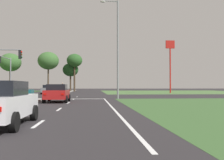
{
  "coord_description": "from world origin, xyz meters",
  "views": [
    {
      "loc": [
        5.54,
        -5.26,
        1.44
      ],
      "look_at": [
        8.3,
        30.63,
        2.28
      ],
      "focal_mm": 40.74,
      "sensor_mm": 36.0,
      "label": 1
    }
  ],
  "objects_px": {
    "treeline_second": "(10,63)",
    "pedestrian_at_median": "(63,87)",
    "treeline_third": "(48,61)",
    "fastfood_pole_sign": "(170,54)",
    "car_teal_fourth": "(15,91)",
    "treeline_fifth": "(71,70)",
    "car_red_near": "(57,93)",
    "street_lamp_second": "(117,45)",
    "car_grey_second": "(48,89)",
    "treeline_fourth": "(75,61)",
    "traffic_signal_far_left": "(7,68)",
    "car_white_third": "(1,103)"
  },
  "relations": [
    {
      "from": "fastfood_pole_sign",
      "to": "treeline_third",
      "type": "height_order",
      "value": "fastfood_pole_sign"
    },
    {
      "from": "fastfood_pole_sign",
      "to": "treeline_fifth",
      "type": "height_order",
      "value": "fastfood_pole_sign"
    },
    {
      "from": "car_white_third",
      "to": "fastfood_pole_sign",
      "type": "bearing_deg",
      "value": 65.01
    },
    {
      "from": "car_grey_second",
      "to": "car_teal_fourth",
      "type": "xyz_separation_m",
      "value": [
        -2.56,
        -10.49,
        -0.07
      ]
    },
    {
      "from": "car_white_third",
      "to": "pedestrian_at_median",
      "type": "bearing_deg",
      "value": 93.23
    },
    {
      "from": "treeline_third",
      "to": "treeline_fourth",
      "type": "distance_m",
      "value": 6.76
    },
    {
      "from": "fastfood_pole_sign",
      "to": "treeline_second",
      "type": "height_order",
      "value": "fastfood_pole_sign"
    },
    {
      "from": "car_grey_second",
      "to": "treeline_second",
      "type": "xyz_separation_m",
      "value": [
        -12.94,
        20.28,
        6.53
      ]
    },
    {
      "from": "street_lamp_second",
      "to": "treeline_fourth",
      "type": "xyz_separation_m",
      "value": [
        -7.28,
        37.92,
        1.91
      ]
    },
    {
      "from": "car_white_third",
      "to": "treeline_fifth",
      "type": "distance_m",
      "value": 58.35
    },
    {
      "from": "traffic_signal_far_left",
      "to": "treeline_fifth",
      "type": "distance_m",
      "value": 28.56
    },
    {
      "from": "car_teal_fourth",
      "to": "traffic_signal_far_left",
      "type": "distance_m",
      "value": 6.59
    },
    {
      "from": "car_white_third",
      "to": "treeline_second",
      "type": "relative_size",
      "value": 0.44
    },
    {
      "from": "car_white_third",
      "to": "street_lamp_second",
      "type": "height_order",
      "value": "street_lamp_second"
    },
    {
      "from": "car_teal_fourth",
      "to": "treeline_fifth",
      "type": "bearing_deg",
      "value": 171.99
    },
    {
      "from": "pedestrian_at_median",
      "to": "fastfood_pole_sign",
      "type": "height_order",
      "value": "fastfood_pole_sign"
    },
    {
      "from": "car_red_near",
      "to": "treeline_fourth",
      "type": "relative_size",
      "value": 0.43
    },
    {
      "from": "treeline_third",
      "to": "treeline_fifth",
      "type": "bearing_deg",
      "value": 42.19
    },
    {
      "from": "treeline_fourth",
      "to": "car_teal_fourth",
      "type": "bearing_deg",
      "value": -100.58
    },
    {
      "from": "treeline_second",
      "to": "treeline_fifth",
      "type": "relative_size",
      "value": 1.3
    },
    {
      "from": "car_grey_second",
      "to": "car_teal_fourth",
      "type": "bearing_deg",
      "value": 76.29
    },
    {
      "from": "street_lamp_second",
      "to": "treeline_third",
      "type": "height_order",
      "value": "street_lamp_second"
    },
    {
      "from": "fastfood_pole_sign",
      "to": "car_white_third",
      "type": "bearing_deg",
      "value": -114.99
    },
    {
      "from": "car_red_near",
      "to": "traffic_signal_far_left",
      "type": "bearing_deg",
      "value": 120.39
    },
    {
      "from": "car_red_near",
      "to": "street_lamp_second",
      "type": "relative_size",
      "value": 0.39
    },
    {
      "from": "car_white_third",
      "to": "treeline_fourth",
      "type": "distance_m",
      "value": 56.75
    },
    {
      "from": "traffic_signal_far_left",
      "to": "treeline_third",
      "type": "relative_size",
      "value": 0.61
    },
    {
      "from": "treeline_third",
      "to": "car_grey_second",
      "type": "bearing_deg",
      "value": -80.23
    },
    {
      "from": "traffic_signal_far_left",
      "to": "pedestrian_at_median",
      "type": "relative_size",
      "value": 3.16
    },
    {
      "from": "car_red_near",
      "to": "pedestrian_at_median",
      "type": "distance_m",
      "value": 23.86
    },
    {
      "from": "street_lamp_second",
      "to": "car_grey_second",
      "type": "bearing_deg",
      "value": 120.52
    },
    {
      "from": "treeline_second",
      "to": "pedestrian_at_median",
      "type": "bearing_deg",
      "value": -51.33
    },
    {
      "from": "car_teal_fourth",
      "to": "treeline_second",
      "type": "relative_size",
      "value": 0.46
    },
    {
      "from": "pedestrian_at_median",
      "to": "treeline_third",
      "type": "distance_m",
      "value": 18.3
    },
    {
      "from": "traffic_signal_far_left",
      "to": "street_lamp_second",
      "type": "xyz_separation_m",
      "value": [
        15.79,
        -12.17,
        1.87
      ]
    },
    {
      "from": "street_lamp_second",
      "to": "fastfood_pole_sign",
      "type": "height_order",
      "value": "street_lamp_second"
    },
    {
      "from": "car_red_near",
      "to": "car_white_third",
      "type": "relative_size",
      "value": 0.98
    },
    {
      "from": "car_red_near",
      "to": "car_grey_second",
      "type": "distance_m",
      "value": 23.1
    },
    {
      "from": "car_grey_second",
      "to": "street_lamp_second",
      "type": "relative_size",
      "value": 0.38
    },
    {
      "from": "treeline_fourth",
      "to": "car_white_third",
      "type": "bearing_deg",
      "value": -88.66
    },
    {
      "from": "car_teal_fourth",
      "to": "treeline_fourth",
      "type": "xyz_separation_m",
      "value": [
        5.73,
        30.68,
        7.14
      ]
    },
    {
      "from": "car_teal_fourth",
      "to": "treeline_fifth",
      "type": "height_order",
      "value": "treeline_fifth"
    },
    {
      "from": "traffic_signal_far_left",
      "to": "pedestrian_at_median",
      "type": "distance_m",
      "value": 10.6
    },
    {
      "from": "car_red_near",
      "to": "treeline_fourth",
      "type": "bearing_deg",
      "value": 92.0
    },
    {
      "from": "treeline_second",
      "to": "treeline_fourth",
      "type": "relative_size",
      "value": 1.0
    },
    {
      "from": "car_grey_second",
      "to": "pedestrian_at_median",
      "type": "height_order",
      "value": "pedestrian_at_median"
    },
    {
      "from": "car_red_near",
      "to": "treeline_second",
      "type": "bearing_deg",
      "value": 112.32
    },
    {
      "from": "car_white_third",
      "to": "pedestrian_at_median",
      "type": "xyz_separation_m",
      "value": [
        -2.1,
        37.23,
        0.47
      ]
    },
    {
      "from": "car_grey_second",
      "to": "treeline_fifth",
      "type": "xyz_separation_m",
      "value": [
        2.01,
        22.0,
        4.84
      ]
    },
    {
      "from": "car_teal_fourth",
      "to": "treeline_fifth",
      "type": "relative_size",
      "value": 0.6
    }
  ]
}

